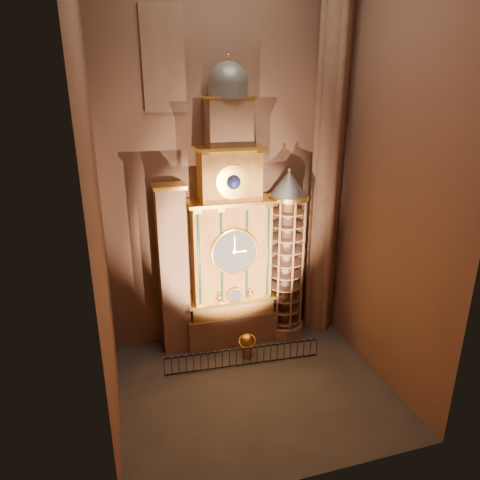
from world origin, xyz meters
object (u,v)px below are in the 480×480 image
object	(u,v)px
astronomical_clock	(230,240)
celestial_globe	(247,343)
portrait_tower	(173,270)
stair_turret	(286,258)
iron_railing	(243,357)

from	to	relation	value
astronomical_clock	celestial_globe	distance (m)	6.20
portrait_tower	stair_turret	world-z (taller)	stair_turret
portrait_tower	stair_turret	size ratio (longest dim) A/B	0.94
stair_turret	iron_railing	bearing A→B (deg)	-142.12
portrait_tower	celestial_globe	xyz separation A→B (m)	(3.84, -2.19, -4.26)
iron_railing	stair_turret	bearing A→B (deg)	37.88
stair_turret	iron_railing	xyz separation A→B (m)	(-3.55, -2.76, -4.66)
portrait_tower	stair_turret	bearing A→B (deg)	-2.33
stair_turret	iron_railing	distance (m)	6.48
astronomical_clock	stair_turret	bearing A→B (deg)	-4.30
astronomical_clock	stair_turret	xyz separation A→B (m)	(3.50, -0.26, -1.41)
portrait_tower	iron_railing	bearing A→B (deg)	-42.28
astronomical_clock	portrait_tower	bearing A→B (deg)	179.71
astronomical_clock	portrait_tower	distance (m)	3.73
stair_turret	celestial_globe	xyz separation A→B (m)	(-3.06, -1.91, -4.38)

